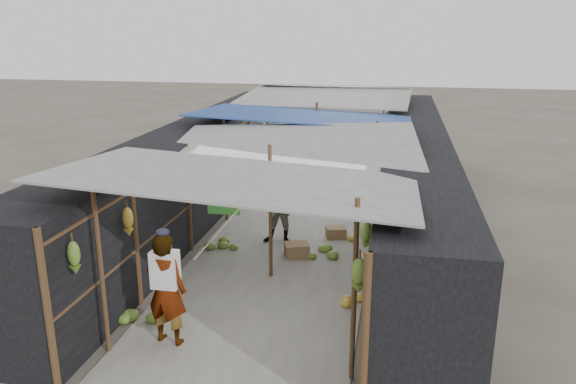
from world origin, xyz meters
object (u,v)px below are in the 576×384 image
Objects in this scene: vendor_seated at (364,194)px; black_basin at (375,183)px; crate_near at (336,233)px; vendor_elderly at (166,289)px; shopper_blue at (281,208)px.

black_basin is at bearing 154.05° from vendor_seated.
vendor_elderly reaches higher than crate_near.
vendor_seated is at bearing -93.96° from black_basin.
vendor_elderly is at bearing -98.14° from shopper_blue.
vendor_seated is (1.68, 2.51, -0.33)m from shopper_blue.
black_basin is 2.63m from vendor_seated.
vendor_elderly is 1.06× the size of shopper_blue.
crate_near is 0.43× the size of vendor_seated.
vendor_seated reaches higher than crate_near.
vendor_elderly is 1.74× the size of vendor_seated.
vendor_elderly is (-2.71, -9.42, 0.80)m from black_basin.
crate_near is at bearing -102.47° from vendor_elderly.
shopper_blue reaches higher than black_basin.
shopper_blue is (-1.86, -5.10, 0.75)m from black_basin.
crate_near is at bearing -36.77° from vendor_seated.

